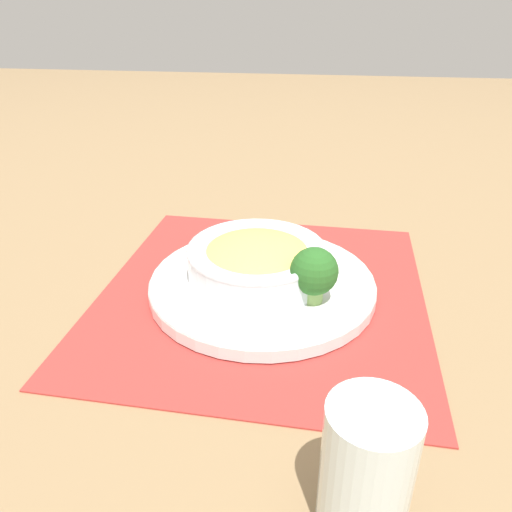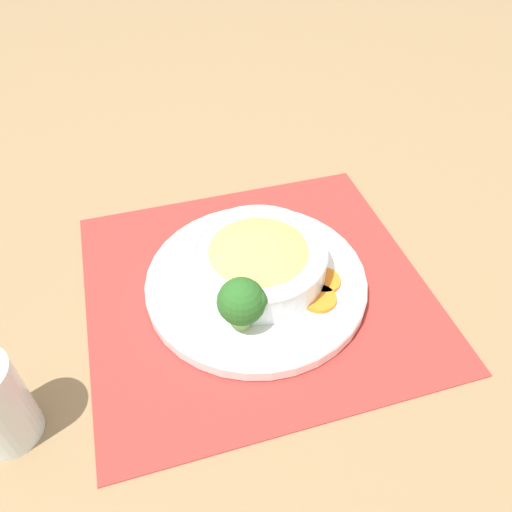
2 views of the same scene
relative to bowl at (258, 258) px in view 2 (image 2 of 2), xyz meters
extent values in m
plane|color=#8C704C|center=(0.01, 0.01, -0.05)|extent=(4.00, 4.00, 0.00)
cube|color=#B2332D|center=(0.01, 0.01, -0.05)|extent=(0.46, 0.43, 0.00)
cylinder|color=white|center=(0.01, 0.01, -0.04)|extent=(0.29, 0.29, 0.02)
torus|color=white|center=(0.01, 0.01, -0.03)|extent=(0.29, 0.29, 0.01)
cylinder|color=silver|center=(0.00, 0.00, -0.01)|extent=(0.18, 0.18, 0.04)
torus|color=silver|center=(0.00, 0.00, 0.01)|extent=(0.18, 0.18, 0.01)
ellipsoid|color=#E0B75B|center=(0.00, 0.00, 0.00)|extent=(0.15, 0.15, 0.05)
cylinder|color=#84AD5B|center=(0.05, 0.07, -0.02)|extent=(0.02, 0.02, 0.02)
sphere|color=#286023|center=(0.05, 0.07, 0.01)|extent=(0.06, 0.06, 0.06)
sphere|color=#286023|center=(0.03, 0.08, 0.02)|extent=(0.03, 0.03, 0.03)
sphere|color=#286023|center=(0.06, 0.07, 0.02)|extent=(0.02, 0.02, 0.02)
cylinder|color=orange|center=(-0.06, 0.07, -0.02)|extent=(0.04, 0.04, 0.01)
cylinder|color=orange|center=(-0.08, 0.04, -0.02)|extent=(0.04, 0.04, 0.01)
cylinder|color=silver|center=(0.32, 0.12, -0.01)|extent=(0.06, 0.06, 0.07)
camera|label=1|loc=(0.56, 0.08, 0.31)|focal=35.00mm
camera|label=2|loc=(0.15, 0.44, 0.46)|focal=35.00mm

